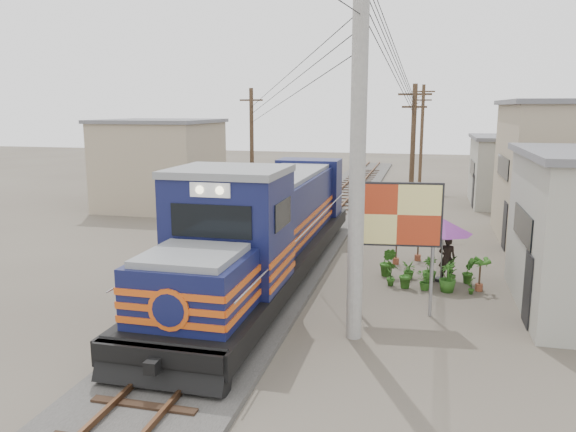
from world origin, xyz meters
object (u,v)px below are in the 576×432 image
(billboard, at_px, (397,218))
(market_umbrella, at_px, (443,227))
(locomotive, at_px, (268,229))
(vendor, at_px, (447,259))

(billboard, bearing_deg, market_umbrella, 62.64)
(market_umbrella, bearing_deg, billboard, -111.02)
(locomotive, xyz_separation_m, market_umbrella, (5.81, 1.26, 0.11))
(billboard, height_order, vendor, billboard)
(locomotive, distance_m, market_umbrella, 5.95)
(vendor, bearing_deg, locomotive, 13.36)
(market_umbrella, height_order, vendor, market_umbrella)
(locomotive, bearing_deg, vendor, 12.74)
(locomotive, distance_m, billboard, 5.12)
(billboard, distance_m, vendor, 4.53)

